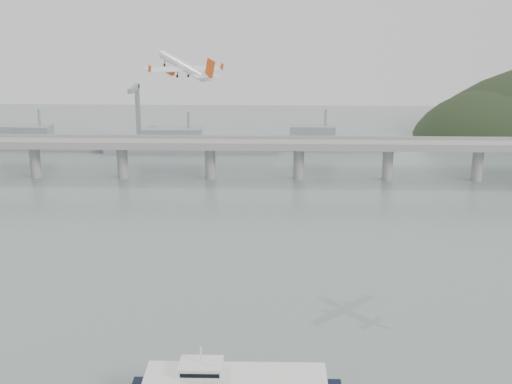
{
  "coord_description": "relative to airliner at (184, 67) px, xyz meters",
  "views": [
    {
      "loc": [
        6.43,
        -173.97,
        105.2
      ],
      "look_at": [
        0.0,
        55.0,
        36.0
      ],
      "focal_mm": 48.0,
      "sensor_mm": 36.0,
      "label": 1
    }
  ],
  "objects": [
    {
      "name": "ground",
      "position": [
        25.8,
        -69.12,
        -77.79
      ],
      "size": [
        900.0,
        900.0,
        0.0
      ],
      "primitive_type": "plane",
      "color": "slate",
      "rests_on": "ground"
    },
    {
      "name": "bridge",
      "position": [
        24.65,
        130.88,
        -60.14
      ],
      "size": [
        800.0,
        22.0,
        23.9
      ],
      "color": "gray",
      "rests_on": "ground"
    },
    {
      "name": "distant_fleet",
      "position": [
        -129.55,
        195.96,
        -71.57
      ],
      "size": [
        453.0,
        60.9,
        40.0
      ],
      "color": "slate",
      "rests_on": "ground"
    },
    {
      "name": "airliner",
      "position": [
        0.0,
        0.0,
        0.0
      ],
      "size": [
        26.98,
        28.43,
        10.87
      ],
      "rotation": [
        0.05,
        -0.24,
        2.31
      ],
      "color": "white",
      "rests_on": "ground"
    }
  ]
}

